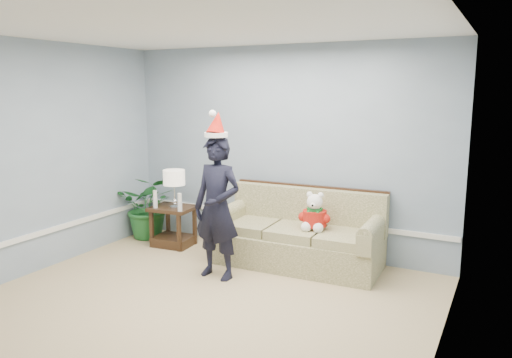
{
  "coord_description": "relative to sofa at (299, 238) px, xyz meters",
  "views": [
    {
      "loc": [
        2.68,
        -3.42,
        2.14
      ],
      "look_at": [
        0.1,
        1.55,
        1.13
      ],
      "focal_mm": 35.0,
      "sensor_mm": 36.0,
      "label": 1
    }
  ],
  "objects": [
    {
      "name": "santa_hat",
      "position": [
        -0.66,
        -0.82,
        1.42
      ],
      "size": [
        0.27,
        0.31,
        0.31
      ],
      "rotation": [
        0.0,
        0.0,
        0.05
      ],
      "color": "white",
      "rests_on": "man"
    },
    {
      "name": "room_shell",
      "position": [
        -0.43,
        -2.08,
        1.02
      ],
      "size": [
        4.54,
        5.04,
        2.74
      ],
      "color": "tan",
      "rests_on": "ground"
    },
    {
      "name": "teddy_bear",
      "position": [
        0.22,
        -0.09,
        0.33
      ],
      "size": [
        0.32,
        0.34,
        0.46
      ],
      "rotation": [
        0.0,
        0.0,
        0.13
      ],
      "color": "white",
      "rests_on": "sofa"
    },
    {
      "name": "side_table",
      "position": [
        -1.83,
        -0.12,
        -0.12
      ],
      "size": [
        0.61,
        0.53,
        0.55
      ],
      "rotation": [
        0.0,
        0.0,
        0.1
      ],
      "color": "#3B2515",
      "rests_on": "room_shell"
    },
    {
      "name": "candle_pair",
      "position": [
        -1.79,
        -0.29,
        0.33
      ],
      "size": [
        0.47,
        0.06,
        0.24
      ],
      "color": "silver",
      "rests_on": "side_table"
    },
    {
      "name": "man",
      "position": [
        -0.66,
        -0.84,
        0.48
      ],
      "size": [
        0.62,
        0.43,
        1.63
      ],
      "primitive_type": "imported",
      "rotation": [
        0.0,
        0.0,
        -0.07
      ],
      "color": "black",
      "rests_on": "room_shell"
    },
    {
      "name": "wainscot_trim",
      "position": [
        -1.6,
        -0.9,
        0.12
      ],
      "size": [
        4.49,
        4.99,
        0.06
      ],
      "color": "white",
      "rests_on": "room_shell"
    },
    {
      "name": "houseplant",
      "position": [
        -2.36,
        0.03,
        0.13
      ],
      "size": [
        1.04,
        0.98,
        0.93
      ],
      "primitive_type": "imported",
      "rotation": [
        0.0,
        0.0,
        0.37
      ],
      "color": "#1C5D26",
      "rests_on": "room_shell"
    },
    {
      "name": "table_lamp",
      "position": [
        -1.75,
        -0.18,
        0.62
      ],
      "size": [
        0.29,
        0.29,
        0.52
      ],
      "color": "silver",
      "rests_on": "side_table"
    },
    {
      "name": "sofa",
      "position": [
        0.0,
        0.0,
        0.0
      ],
      "size": [
        2.03,
        0.93,
        0.94
      ],
      "rotation": [
        0.0,
        0.0,
        0.04
      ],
      "color": "brown",
      "rests_on": "room_shell"
    }
  ]
}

